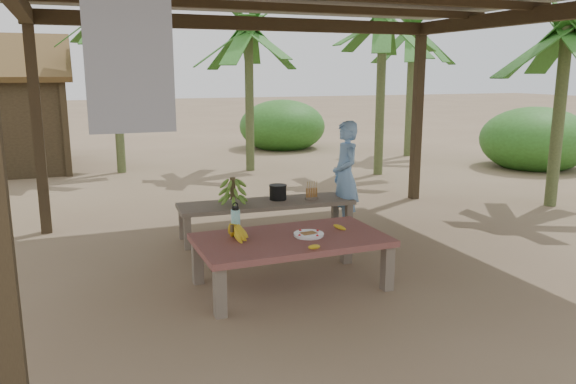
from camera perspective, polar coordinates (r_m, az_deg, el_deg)
name	(u,v)px	position (r m, az deg, el deg)	size (l,w,h in m)	color
ground	(315,261)	(6.25, 2.77, -7.00)	(80.00, 80.00, 0.00)	brown
work_table	(291,244)	(5.39, 0.32, -5.26)	(1.81, 1.02, 0.50)	brown
bench	(267,206)	(7.06, -2.19, -1.43)	(2.23, 0.72, 0.45)	brown
ripe_banana_bunch	(232,232)	(5.27, -5.70, -4.06)	(0.27, 0.23, 0.16)	yellow
plate	(309,235)	(5.39, 2.11, -4.35)	(0.29, 0.29, 0.04)	white
loose_banana_front	(314,247)	(5.01, 2.68, -5.59)	(0.04, 0.14, 0.04)	yellow
loose_banana_side	(340,227)	(5.65, 5.27, -3.59)	(0.04, 0.15, 0.04)	yellow
water_flask	(236,222)	(5.41, -5.34, -3.01)	(0.09, 0.09, 0.33)	#3FC6C7
green_banana_stalk	(233,190)	(6.91, -5.62, 0.18)	(0.31, 0.31, 0.35)	#598C2D
cooking_pot	(278,193)	(7.14, -1.03, -0.05)	(0.22, 0.22, 0.18)	black
skewer_rack	(312,190)	(7.15, 2.42, 0.19)	(0.18, 0.08, 0.24)	#A57F47
woman	(345,176)	(7.35, 5.84, 1.62)	(0.52, 0.34, 1.44)	#709DD4
banana_plant_ne	(383,30)	(11.47, 9.60, 15.90)	(1.80, 1.80, 3.33)	#596638
banana_plant_n	(249,42)	(11.81, -4.02, 14.99)	(1.80, 1.80, 3.14)	#596638
banana_plant_nw	(112,21)	(12.06, -17.40, 16.27)	(1.80, 1.80, 3.54)	#596638
banana_plant_e	(566,46)	(9.49, 26.39, 13.16)	(1.80, 1.80, 2.91)	#596638
banana_plant_far	(412,41)	(14.25, 12.51, 14.77)	(1.80, 1.80, 3.27)	#596638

